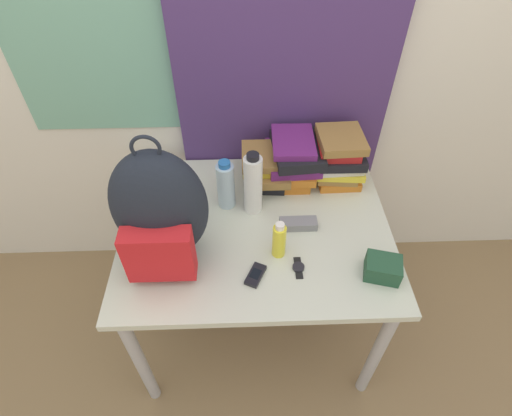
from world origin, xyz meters
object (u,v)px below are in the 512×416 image
object	(u,v)px
sports_bottle	(253,184)
backpack	(160,211)
sunglasses_case	(298,224)
book_stack_center	(293,159)
water_bottle	(226,185)
camera_pouch	(383,268)
cell_phone	(256,275)
sunscreen_bottle	(279,240)
book_stack_right	(338,157)
book_stack_left	(266,166)
wristwatch	(298,267)

from	to	relation	value
sports_bottle	backpack	bearing A→B (deg)	-145.74
sports_bottle	sunglasses_case	world-z (taller)	sports_bottle
book_stack_center	water_bottle	xyz separation A→B (m)	(-0.29, -0.16, -0.00)
sunglasses_case	camera_pouch	xyz separation A→B (m)	(0.28, -0.24, 0.02)
water_bottle	cell_phone	distance (m)	0.41
sports_bottle	sunscreen_bottle	world-z (taller)	sports_bottle
book_stack_right	sunglasses_case	distance (m)	0.38
book_stack_center	book_stack_right	xyz separation A→B (m)	(0.20, 0.00, 0.00)
sunscreen_bottle	book_stack_right	bearing A→B (deg)	56.30
backpack	sunscreen_bottle	bearing A→B (deg)	-2.55
camera_pouch	book_stack_left	bearing A→B (deg)	126.20
book_stack_right	sunglasses_case	xyz separation A→B (m)	(-0.20, -0.30, -0.10)
cell_phone	sunglasses_case	size ratio (longest dim) A/B	0.72
backpack	sunglasses_case	size ratio (longest dim) A/B	3.53
sunglasses_case	camera_pouch	size ratio (longest dim) A/B	1.04
sunscreen_bottle	wristwatch	size ratio (longest dim) A/B	1.70
book_stack_left	sunglasses_case	bearing A→B (deg)	-68.59
book_stack_left	wristwatch	distance (m)	0.51
sports_bottle	wristwatch	distance (m)	0.38
camera_pouch	book_stack_center	bearing A→B (deg)	116.61
cell_phone	camera_pouch	world-z (taller)	camera_pouch
book_stack_center	cell_phone	size ratio (longest dim) A/B	2.62
book_stack_right	sports_bottle	size ratio (longest dim) A/B	0.84
book_stack_right	water_bottle	size ratio (longest dim) A/B	1.07
sunscreen_bottle	sunglasses_case	xyz separation A→B (m)	(0.09, 0.13, -0.06)
book_stack_right	sunscreen_bottle	world-z (taller)	book_stack_right
book_stack_center	water_bottle	bearing A→B (deg)	-151.60
book_stack_center	cell_phone	bearing A→B (deg)	-108.97
water_bottle	camera_pouch	distance (m)	0.69
backpack	sunglasses_case	world-z (taller)	backpack
book_stack_left	book_stack_right	xyz separation A→B (m)	(0.32, 0.01, 0.03)
book_stack_right	sunscreen_bottle	xyz separation A→B (m)	(-0.29, -0.44, -0.04)
backpack	camera_pouch	size ratio (longest dim) A/B	3.65
cell_phone	camera_pouch	bearing A→B (deg)	-0.80
camera_pouch	wristwatch	world-z (taller)	camera_pouch
water_bottle	sports_bottle	size ratio (longest dim) A/B	0.79
book_stack_left	book_stack_center	xyz separation A→B (m)	(0.12, 0.01, 0.03)
sunglasses_case	wristwatch	size ratio (longest dim) A/B	1.55
book_stack_center	sunscreen_bottle	distance (m)	0.45
book_stack_right	sunscreen_bottle	bearing A→B (deg)	-123.70
book_stack_center	cell_phone	world-z (taller)	book_stack_center
book_stack_right	wristwatch	world-z (taller)	book_stack_right
sunscreen_bottle	camera_pouch	size ratio (longest dim) A/B	1.13
book_stack_left	sunscreen_bottle	bearing A→B (deg)	-86.60
book_stack_center	sports_bottle	xyz separation A→B (m)	(-0.18, -0.19, 0.03)
backpack	sunscreen_bottle	size ratio (longest dim) A/B	3.22
book_stack_center	cell_phone	distance (m)	0.58
backpack	cell_phone	world-z (taller)	backpack
book_stack_center	camera_pouch	xyz separation A→B (m)	(0.27, -0.54, -0.07)
book_stack_right	water_bottle	distance (m)	0.52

